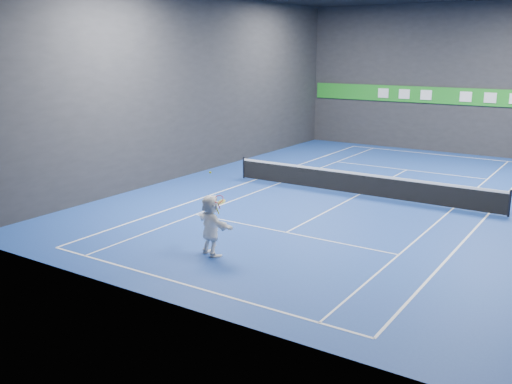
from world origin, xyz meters
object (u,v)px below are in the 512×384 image
Objects in this scene: tennis_ball at (210,172)px; tennis_racket at (219,201)px; tennis_net at (359,183)px; player at (211,225)px.

tennis_ball is 0.93m from tennis_racket.
tennis_racket is at bearing -93.34° from tennis_net.
tennis_racket is at bearing -148.59° from player.
tennis_net is at bearing 86.66° from tennis_racket.
tennis_net is (0.95, 9.48, -2.08)m from tennis_ball.
player is at bearing -54.57° from tennis_ball.
tennis_net is 9.67m from tennis_racket.
tennis_ball is 0.11× the size of tennis_racket.
tennis_ball reaches higher than tennis_racket.
tennis_racket reaches higher than player.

